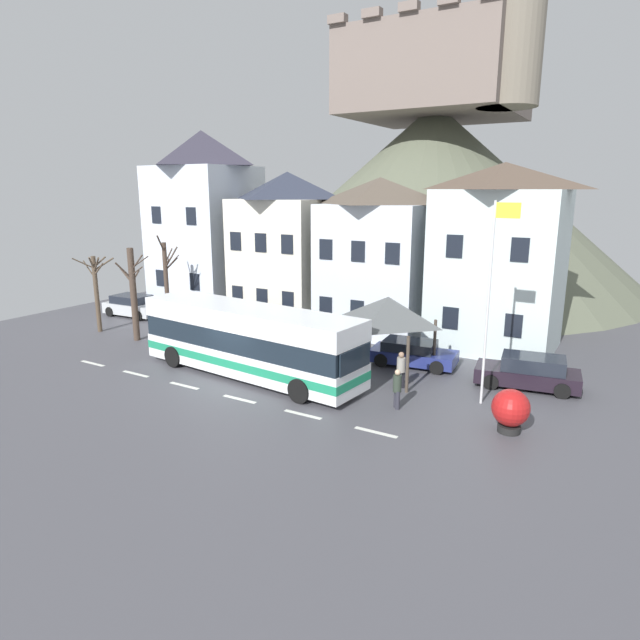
# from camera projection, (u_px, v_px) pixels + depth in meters

# --- Properties ---
(ground_plane) EXTENTS (40.00, 60.00, 0.07)m
(ground_plane) POSITION_uv_depth(u_px,v_px,m) (227.00, 386.00, 23.45)
(ground_plane) COLOR #4A4A50
(townhouse_00) EXTENTS (6.17, 5.91, 11.99)m
(townhouse_00) POSITION_uv_depth(u_px,v_px,m) (205.00, 221.00, 37.79)
(townhouse_00) COLOR silver
(townhouse_00) RESTS_ON ground_plane
(townhouse_01) EXTENTS (5.63, 5.77, 9.22)m
(townhouse_01) POSITION_uv_depth(u_px,v_px,m) (288.00, 247.00, 34.61)
(townhouse_01) COLOR white
(townhouse_01) RESTS_ON ground_plane
(townhouse_02) EXTENTS (5.91, 5.17, 8.82)m
(townhouse_02) POSITION_uv_depth(u_px,v_px,m) (378.00, 257.00, 31.23)
(townhouse_02) COLOR silver
(townhouse_02) RESTS_ON ground_plane
(townhouse_03) EXTENTS (6.05, 5.43, 9.48)m
(townhouse_03) POSITION_uv_depth(u_px,v_px,m) (499.00, 258.00, 27.95)
(townhouse_03) COLOR silver
(townhouse_03) RESTS_ON ground_plane
(hilltop_castle) EXTENTS (34.81, 34.81, 21.64)m
(hilltop_castle) POSITION_uv_depth(u_px,v_px,m) (432.00, 190.00, 45.69)
(hilltop_castle) COLOR #5C624E
(hilltop_castle) RESTS_ON ground_plane
(transit_bus) EXTENTS (11.35, 3.56, 3.15)m
(transit_bus) POSITION_uv_depth(u_px,v_px,m) (249.00, 342.00, 24.22)
(transit_bus) COLOR white
(transit_bus) RESTS_ON ground_plane
(bus_shelter) EXTENTS (3.60, 3.60, 3.59)m
(bus_shelter) POSITION_uv_depth(u_px,v_px,m) (388.00, 310.00, 24.10)
(bus_shelter) COLOR #473D33
(bus_shelter) RESTS_ON ground_plane
(parked_car_00) EXTENTS (4.38, 2.33, 1.39)m
(parked_car_00) POSITION_uv_depth(u_px,v_px,m) (529.00, 372.00, 23.00)
(parked_car_00) COLOR black
(parked_car_00) RESTS_ON ground_plane
(parked_car_01) EXTENTS (4.03, 2.14, 1.37)m
(parked_car_01) POSITION_uv_depth(u_px,v_px,m) (134.00, 306.00, 36.03)
(parked_car_01) COLOR silver
(parked_car_01) RESTS_ON ground_plane
(parked_car_02) EXTENTS (4.41, 2.35, 1.34)m
(parked_car_02) POSITION_uv_depth(u_px,v_px,m) (224.00, 324.00, 31.24)
(parked_car_02) COLOR navy
(parked_car_02) RESTS_ON ground_plane
(parked_car_03) EXTENTS (4.17, 2.27, 1.20)m
(parked_car_03) POSITION_uv_depth(u_px,v_px,m) (412.00, 353.00, 25.95)
(parked_car_03) COLOR navy
(parked_car_03) RESTS_ON ground_plane
(pedestrian_00) EXTENTS (0.36, 0.36, 1.59)m
(pedestrian_00) POSITION_uv_depth(u_px,v_px,m) (401.00, 367.00, 22.85)
(pedestrian_00) COLOR black
(pedestrian_00) RESTS_ON ground_plane
(pedestrian_01) EXTENTS (0.32, 0.32, 1.55)m
(pedestrian_01) POSITION_uv_depth(u_px,v_px,m) (397.00, 388.00, 20.78)
(pedestrian_01) COLOR #2D2D38
(pedestrian_01) RESTS_ON ground_plane
(public_bench) EXTENTS (1.74, 0.48, 0.87)m
(public_bench) POSITION_uv_depth(u_px,v_px,m) (416.00, 358.00, 25.60)
(public_bench) COLOR brown
(public_bench) RESTS_ON ground_plane
(flagpole) EXTENTS (0.95, 0.10, 7.80)m
(flagpole) POSITION_uv_depth(u_px,v_px,m) (491.00, 291.00, 20.36)
(flagpole) COLOR silver
(flagpole) RESTS_ON ground_plane
(harbour_buoy) EXTENTS (1.30, 1.30, 1.55)m
(harbour_buoy) POSITION_uv_depth(u_px,v_px,m) (511.00, 409.00, 18.71)
(harbour_buoy) COLOR black
(harbour_buoy) RESTS_ON ground_plane
(bare_tree_00) EXTENTS (1.94, 1.97, 4.52)m
(bare_tree_00) POSITION_uv_depth(u_px,v_px,m) (97.00, 289.00, 31.60)
(bare_tree_00) COLOR brown
(bare_tree_00) RESTS_ON ground_plane
(bare_tree_01) EXTENTS (2.12, 1.73, 5.12)m
(bare_tree_01) POSITION_uv_depth(u_px,v_px,m) (133.00, 293.00, 29.78)
(bare_tree_01) COLOR #47382D
(bare_tree_01) RESTS_ON ground_plane
(bare_tree_02) EXTENTS (1.16, 1.97, 5.55)m
(bare_tree_02) POSITION_uv_depth(u_px,v_px,m) (167.00, 280.00, 33.47)
(bare_tree_02) COLOR #47382D
(bare_tree_02) RESTS_ON ground_plane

